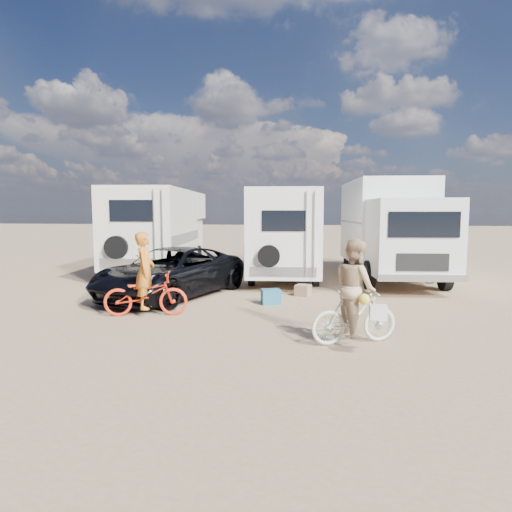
% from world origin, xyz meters
% --- Properties ---
extents(ground, '(140.00, 140.00, 0.00)m').
position_xyz_m(ground, '(0.00, 0.00, 0.00)').
color(ground, tan).
rests_on(ground, ground).
extents(rv_main, '(2.95, 6.99, 3.23)m').
position_xyz_m(rv_main, '(0.00, 6.52, 1.62)').
color(rv_main, white).
rests_on(rv_main, ground).
extents(rv_left, '(3.56, 8.07, 3.36)m').
position_xyz_m(rv_left, '(-5.30, 7.55, 1.68)').
color(rv_left, beige).
rests_on(rv_left, ground).
extents(box_truck, '(3.35, 7.55, 3.65)m').
position_xyz_m(box_truck, '(3.91, 6.51, 1.83)').
color(box_truck, silver).
rests_on(box_truck, ground).
extents(dark_suv, '(3.86, 5.64, 1.43)m').
position_xyz_m(dark_suv, '(-2.89, 2.16, 0.72)').
color(dark_suv, black).
rests_on(dark_suv, ground).
extents(bike_man, '(2.08, 1.13, 1.04)m').
position_xyz_m(bike_man, '(-2.69, -0.20, 0.52)').
color(bike_man, red).
rests_on(bike_man, ground).
extents(bike_woman, '(1.78, 1.13, 1.04)m').
position_xyz_m(bike_woman, '(2.11, -1.69, 0.52)').
color(bike_woman, beige).
rests_on(bike_woman, ground).
extents(rider_man, '(0.58, 0.75, 1.83)m').
position_xyz_m(rider_man, '(-2.69, -0.20, 0.91)').
color(rider_man, orange).
rests_on(rider_man, ground).
extents(rider_woman, '(0.98, 1.08, 1.81)m').
position_xyz_m(rider_woman, '(2.11, -1.69, 0.91)').
color(rider_woman, tan).
rests_on(rider_woman, ground).
extents(bike_parked, '(1.59, 0.73, 0.80)m').
position_xyz_m(bike_parked, '(4.64, 5.74, 0.40)').
color(bike_parked, '#292B29').
rests_on(bike_parked, ground).
extents(cooler, '(0.59, 0.51, 0.40)m').
position_xyz_m(cooler, '(0.11, 1.57, 0.20)').
color(cooler, '#23647F').
rests_on(cooler, ground).
extents(crate, '(0.51, 0.51, 0.32)m').
position_xyz_m(crate, '(0.91, 2.88, 0.16)').
color(crate, '#8E6953').
rests_on(crate, ground).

